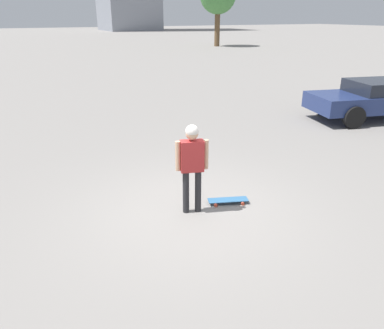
# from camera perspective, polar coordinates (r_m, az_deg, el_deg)

# --- Properties ---
(ground_plane) EXTENTS (220.00, 220.00, 0.00)m
(ground_plane) POSITION_cam_1_polar(r_m,az_deg,el_deg) (7.03, 0.00, -7.12)
(ground_plane) COLOR gray
(person) EXTENTS (0.31, 0.57, 1.67)m
(person) POSITION_cam_1_polar(r_m,az_deg,el_deg) (6.59, 0.00, 0.90)
(person) COLOR #262628
(person) RESTS_ON ground_plane
(skateboard) EXTENTS (0.46, 0.80, 0.08)m
(skateboard) POSITION_cam_1_polar(r_m,az_deg,el_deg) (7.32, 5.51, -5.43)
(skateboard) COLOR #336693
(skateboard) RESTS_ON ground_plane
(car_parked_near) EXTENTS (2.89, 4.94, 1.33)m
(car_parked_near) POSITION_cam_1_polar(r_m,az_deg,el_deg) (14.58, 26.40, 9.04)
(car_parked_near) COLOR navy
(car_parked_near) RESTS_ON ground_plane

